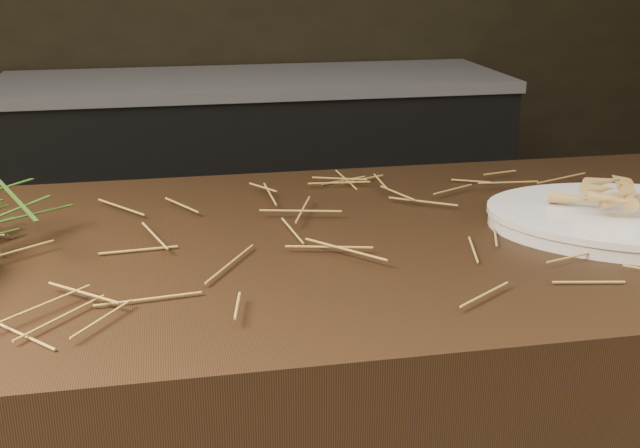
{
  "coord_description": "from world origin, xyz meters",
  "views": [
    {
      "loc": [
        -0.02,
        -0.72,
        1.28
      ],
      "look_at": [
        0.15,
        0.19,
        0.96
      ],
      "focal_mm": 45.0,
      "sensor_mm": 36.0,
      "label": 1
    }
  ],
  "objects": [
    {
      "name": "back_counter",
      "position": [
        0.3,
        2.18,
        0.42
      ],
      "size": [
        1.82,
        0.62,
        0.84
      ],
      "color": "black",
      "rests_on": "ground"
    },
    {
      "name": "straw_bedding",
      "position": [
        0.0,
        0.3,
        0.91
      ],
      "size": [
        1.4,
        0.6,
        0.02
      ],
      "primitive_type": null,
      "color": "olive",
      "rests_on": "main_counter"
    }
  ]
}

